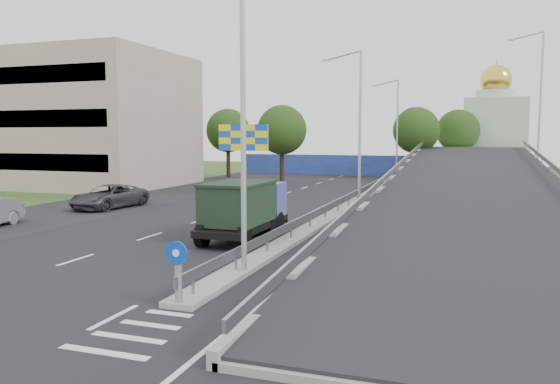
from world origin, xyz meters
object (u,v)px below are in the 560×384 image
at_px(lamp_post_mid, 357,118).
at_px(billboard, 243,142).
at_px(lamp_post_near, 238,99).
at_px(church, 494,130).
at_px(dump_truck, 245,207).
at_px(parked_car_c, 109,197).
at_px(lamp_post_far, 395,124).
at_px(sign_bollard, 178,272).

relative_size(lamp_post_mid, billboard, 1.83).
distance_m(lamp_post_near, billboard, 23.87).
bearing_deg(church, lamp_post_near, -100.38).
relative_size(dump_truck, parked_car_c, 1.10).
xyz_separation_m(lamp_post_mid, lamp_post_far, (0.00, 20.00, 0.00)).
xyz_separation_m(sign_bollard, lamp_post_near, (0.11, 3.83, 4.77)).
bearing_deg(lamp_post_far, dump_truck, -93.89).
bearing_deg(lamp_post_near, dump_truck, 110.96).
bearing_deg(sign_bollard, dump_truck, 102.58).
distance_m(lamp_post_near, church, 54.90).
bearing_deg(church, dump_truck, -104.27).
height_order(lamp_post_near, church, church).
height_order(lamp_post_mid, parked_car_c, lamp_post_mid).
bearing_deg(billboard, parked_car_c, -120.52).
height_order(sign_bollard, lamp_post_near, lamp_post_near).
relative_size(lamp_post_mid, lamp_post_far, 1.00).
bearing_deg(sign_bollard, church, 80.19).
distance_m(lamp_post_far, parked_car_c, 31.25).
relative_size(lamp_post_near, church, 0.73).
height_order(lamp_post_near, parked_car_c, lamp_post_near).
distance_m(lamp_post_mid, lamp_post_far, 20.00).
bearing_deg(lamp_post_near, lamp_post_mid, 90.00).
height_order(sign_bollard, church, church).
bearing_deg(sign_bollard, billboard, 109.21).
xyz_separation_m(sign_bollard, billboard, (-9.00, 25.83, 3.15)).
distance_m(lamp_post_near, lamp_post_mid, 20.00).
relative_size(sign_bollard, church, 0.12).
height_order(lamp_post_mid, lamp_post_far, same).
bearing_deg(lamp_post_near, church, 79.62).
relative_size(lamp_post_mid, parked_car_c, 1.85).
height_order(church, billboard, church).
bearing_deg(lamp_post_mid, dump_truck, -99.39).
bearing_deg(church, lamp_post_far, -125.24).
bearing_deg(lamp_post_mid, billboard, 167.62).
xyz_separation_m(sign_bollard, parked_car_c, (-14.42, 16.62, -0.28)).
relative_size(lamp_post_far, parked_car_c, 1.85).
bearing_deg(billboard, church, 59.30).
distance_m(lamp_post_near, dump_truck, 7.79).
xyz_separation_m(lamp_post_near, church, (9.89, 54.00, -0.50)).
distance_m(sign_bollard, church, 58.84).
xyz_separation_m(church, parked_car_c, (-24.42, -41.20, -4.55)).
bearing_deg(lamp_post_far, lamp_post_near, -90.00).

